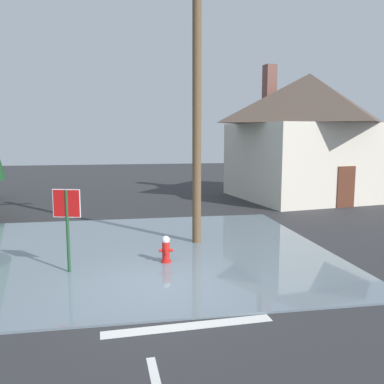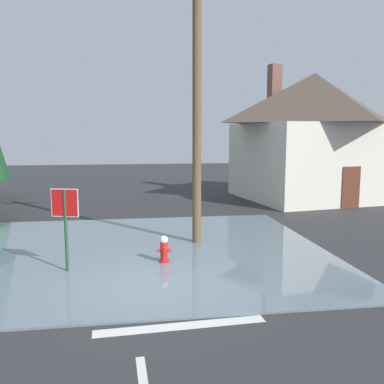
{
  "view_description": "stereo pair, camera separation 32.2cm",
  "coord_description": "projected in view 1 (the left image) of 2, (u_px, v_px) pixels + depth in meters",
  "views": [
    {
      "loc": [
        -0.79,
        -9.25,
        3.53
      ],
      "look_at": [
        1.46,
        3.59,
        1.7
      ],
      "focal_mm": 38.76,
      "sensor_mm": 36.0,
      "label": 1
    },
    {
      "loc": [
        -0.47,
        -9.3,
        3.53
      ],
      "look_at": [
        1.46,
        3.59,
        1.7
      ],
      "focal_mm": 38.76,
      "sensor_mm": 36.0,
      "label": 2
    }
  ],
  "objects": [
    {
      "name": "lane_stop_bar",
      "position": [
        189.0,
        326.0,
        7.66
      ],
      "size": [
        3.23,
        0.48,
        0.01
      ],
      "primitive_type": "cube",
      "rotation": [
        0.0,
        0.0,
        0.05
      ],
      "color": "silver",
      "rests_on": "ground"
    },
    {
      "name": "fire_hydrant",
      "position": [
        166.0,
        250.0,
        11.3
      ],
      "size": [
        0.39,
        0.34,
        0.78
      ],
      "color": "red",
      "rests_on": "ground"
    },
    {
      "name": "house",
      "position": [
        308.0,
        134.0,
        22.64
      ],
      "size": [
        8.7,
        8.2,
        7.28
      ],
      "color": "silver",
      "rests_on": "ground"
    },
    {
      "name": "utility_pole",
      "position": [
        197.0,
        99.0,
        12.83
      ],
      "size": [
        1.6,
        0.28,
        8.82
      ],
      "color": "brown",
      "rests_on": "ground"
    },
    {
      "name": "stop_sign_near",
      "position": [
        67.0,
        214.0,
        10.33
      ],
      "size": [
        0.69,
        0.22,
        2.17
      ],
      "color": "#1E4C28",
      "rests_on": "ground"
    },
    {
      "name": "flood_puddle",
      "position": [
        124.0,
        252.0,
        12.38
      ],
      "size": [
        12.09,
        9.58,
        0.05
      ],
      "primitive_type": "cube",
      "color": "slate",
      "rests_on": "ground"
    },
    {
      "name": "ground_plane",
      "position": [
        157.0,
        289.0,
        9.65
      ],
      "size": [
        80.0,
        80.0,
        0.1
      ],
      "primitive_type": "cube",
      "color": "#2D2D30"
    }
  ]
}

